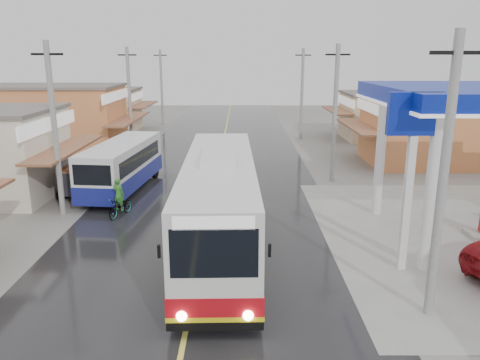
# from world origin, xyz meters

# --- Properties ---
(ground) EXTENTS (120.00, 120.00, 0.00)m
(ground) POSITION_xyz_m (0.00, 0.00, 0.00)
(ground) COLOR slate
(ground) RESTS_ON ground
(road) EXTENTS (12.00, 90.00, 0.02)m
(road) POSITION_xyz_m (0.00, 15.00, 0.01)
(road) COLOR black
(road) RESTS_ON ground
(centre_line) EXTENTS (0.15, 90.00, 0.01)m
(centre_line) POSITION_xyz_m (0.00, 15.00, 0.02)
(centre_line) COLOR #D8CC4C
(centre_line) RESTS_ON road
(shopfronts_left) EXTENTS (11.00, 44.00, 5.20)m
(shopfronts_left) POSITION_xyz_m (-13.00, 18.00, 0.00)
(shopfronts_left) COLOR tan
(shopfronts_left) RESTS_ON ground
(utility_poles_left) EXTENTS (1.60, 50.00, 8.00)m
(utility_poles_left) POSITION_xyz_m (-7.00, 16.00, 0.00)
(utility_poles_left) COLOR gray
(utility_poles_left) RESTS_ON ground
(utility_poles_right) EXTENTS (1.60, 36.00, 8.00)m
(utility_poles_right) POSITION_xyz_m (7.00, 15.00, 0.00)
(utility_poles_right) COLOR gray
(utility_poles_right) RESTS_ON ground
(coach_bus) EXTENTS (3.02, 12.46, 3.87)m
(coach_bus) POSITION_xyz_m (0.71, 4.80, 1.87)
(coach_bus) COLOR silver
(coach_bus) RESTS_ON road
(second_bus) EXTENTS (3.03, 8.34, 2.71)m
(second_bus) POSITION_xyz_m (-5.04, 12.99, 1.46)
(second_bus) COLOR silver
(second_bus) RESTS_ON road
(cyclist) EXTENTS (1.17, 1.87, 1.90)m
(cyclist) POSITION_xyz_m (-4.13, 8.61, 0.63)
(cyclist) COLOR black
(cyclist) RESTS_ON ground
(tricycle_near) EXTENTS (1.43, 2.14, 1.61)m
(tricycle_near) POSITION_xyz_m (-7.30, 11.80, 0.92)
(tricycle_near) COLOR #26262D
(tricycle_near) RESTS_ON ground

